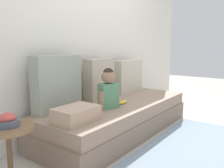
# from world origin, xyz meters

# --- Properties ---
(ground_plane) EXTENTS (12.00, 12.00, 0.00)m
(ground_plane) POSITION_xyz_m (0.00, 0.00, 0.00)
(ground_plane) COLOR #B2ADA3
(back_wall) EXTENTS (5.43, 0.10, 2.32)m
(back_wall) POSITION_xyz_m (0.00, 0.55, 1.16)
(back_wall) COLOR silver
(back_wall) RESTS_ON ground
(couch) EXTENTS (2.23, 0.83, 0.38)m
(couch) POSITION_xyz_m (0.00, 0.00, 0.19)
(couch) COLOR #826C5B
(couch) RESTS_ON ground
(throw_pillow_left) EXTENTS (0.57, 0.16, 0.59)m
(throw_pillow_left) POSITION_xyz_m (-0.69, 0.32, 0.67)
(throw_pillow_left) COLOR #99A393
(throw_pillow_left) RESTS_ON couch
(throw_pillow_center) EXTENTS (0.44, 0.16, 0.53)m
(throw_pillow_center) POSITION_xyz_m (0.00, 0.32, 0.64)
(throw_pillow_center) COLOR #C1B29E
(throw_pillow_center) RESTS_ON couch
(throw_pillow_right) EXTENTS (0.59, 0.16, 0.48)m
(throw_pillow_right) POSITION_xyz_m (0.69, 0.32, 0.62)
(throw_pillow_right) COLOR beige
(throw_pillow_right) RESTS_ON couch
(toddler) EXTENTS (0.32, 0.19, 0.45)m
(toddler) POSITION_xyz_m (-0.29, -0.06, 0.60)
(toddler) COLOR #568E66
(toddler) RESTS_ON couch
(banana) EXTENTS (0.17, 0.05, 0.04)m
(banana) POSITION_xyz_m (-0.03, -0.08, 0.40)
(banana) COLOR yellow
(banana) RESTS_ON couch
(folded_blanket) EXTENTS (0.40, 0.28, 0.14)m
(folded_blanket) POSITION_xyz_m (-0.84, -0.10, 0.45)
(folded_blanket) COLOR tan
(folded_blanket) RESTS_ON couch
(side_table) EXTENTS (0.38, 0.38, 0.48)m
(side_table) POSITION_xyz_m (-1.45, -0.01, 0.37)
(side_table) COLOR brown
(side_table) RESTS_ON ground
(fruit_bowl) EXTENTS (0.18, 0.18, 0.10)m
(fruit_bowl) POSITION_xyz_m (-1.45, -0.01, 0.52)
(fruit_bowl) COLOR #4C5666
(fruit_bowl) RESTS_ON side_table
(floor_rug) EXTENTS (2.01, 1.00, 0.01)m
(floor_rug) POSITION_xyz_m (0.00, -0.97, 0.00)
(floor_rug) COLOR #8499A8
(floor_rug) RESTS_ON ground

